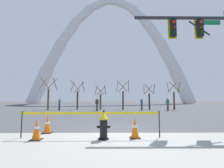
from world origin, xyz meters
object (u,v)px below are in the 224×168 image
object	(u,v)px
traffic_cone_by_hydrant	(135,128)
traffic_cone_mid_sidewalk	(37,129)
pedestrian_standing_center	(168,104)
pedestrian_near_trees	(59,104)
pedestrian_walking_right	(142,104)
fire_hydrant	(104,126)
traffic_signal_gantry	(206,47)
traffic_cone_curb_edge	(48,124)
pedestrian_walking_left	(97,104)
monument_arch	(111,55)

from	to	relation	value
traffic_cone_by_hydrant	traffic_cone_mid_sidewalk	size ratio (longest dim) A/B	1.00
traffic_cone_by_hydrant	traffic_cone_mid_sidewalk	distance (m)	3.37
pedestrian_standing_center	pedestrian_near_trees	world-z (taller)	same
pedestrian_standing_center	pedestrian_walking_right	bearing A→B (deg)	168.77
traffic_cone_by_hydrant	pedestrian_standing_center	size ratio (longest dim) A/B	0.46
fire_hydrant	traffic_cone_mid_sidewalk	distance (m)	2.26
traffic_cone_by_hydrant	traffic_signal_gantry	size ratio (longest dim) A/B	0.12
traffic_cone_mid_sidewalk	pedestrian_standing_center	xyz separation A→B (m)	(9.57, 14.51, 0.46)
traffic_cone_mid_sidewalk	pedestrian_walking_right	world-z (taller)	pedestrian_walking_right
traffic_cone_by_hydrant	pedestrian_standing_center	xyz separation A→B (m)	(6.21, 14.28, 0.46)
traffic_cone_curb_edge	pedestrian_near_trees	world-z (taller)	pedestrian_near_trees
traffic_signal_gantry	pedestrian_walking_left	size ratio (longest dim) A/B	3.77
traffic_signal_gantry	monument_arch	distance (m)	48.49
pedestrian_walking_left	pedestrian_near_trees	distance (m)	5.22
fire_hydrant	traffic_cone_curb_edge	world-z (taller)	fire_hydrant
pedestrian_standing_center	traffic_cone_mid_sidewalk	bearing A→B (deg)	-123.41
traffic_cone_curb_edge	pedestrian_near_trees	bearing A→B (deg)	105.56
monument_arch	pedestrian_near_trees	bearing A→B (deg)	-101.53
traffic_cone_curb_edge	pedestrian_walking_left	bearing A→B (deg)	85.73
monument_arch	pedestrian_walking_right	bearing A→B (deg)	-83.75
traffic_cone_mid_sidewalk	monument_arch	xyz separation A→B (m)	(2.76, 49.03, 16.28)
pedestrian_walking_right	monument_arch	bearing A→B (deg)	96.25
monument_arch	fire_hydrant	bearing A→B (deg)	-90.58
traffic_cone_by_hydrant	pedestrian_walking_left	size ratio (longest dim) A/B	0.46
traffic_cone_mid_sidewalk	pedestrian_walking_right	size ratio (longest dim) A/B	0.46
traffic_cone_by_hydrant	pedestrian_near_trees	xyz separation A→B (m)	(-7.44, 15.31, 0.46)
traffic_cone_by_hydrant	pedestrian_walking_left	world-z (taller)	pedestrian_walking_left
fire_hydrant	traffic_signal_gantry	world-z (taller)	traffic_signal_gantry
traffic_cone_curb_edge	monument_arch	bearing A→B (deg)	86.63
traffic_signal_gantry	fire_hydrant	bearing A→B (deg)	-155.34
fire_hydrant	traffic_cone_by_hydrant	bearing A→B (deg)	7.88
traffic_cone_mid_sidewalk	pedestrian_walking_right	bearing A→B (deg)	66.84
monument_arch	pedestrian_walking_left	size ratio (longest dim) A/B	35.04
traffic_cone_by_hydrant	pedestrian_walking_left	xyz separation A→B (m)	(-2.47, 13.73, 0.46)
fire_hydrant	monument_arch	xyz separation A→B (m)	(0.50, 48.96, 16.17)
traffic_cone_curb_edge	traffic_signal_gantry	size ratio (longest dim) A/B	0.12
pedestrian_near_trees	traffic_cone_curb_edge	bearing A→B (deg)	-74.44
traffic_cone_mid_sidewalk	pedestrian_walking_left	distance (m)	13.99
pedestrian_walking_right	pedestrian_near_trees	bearing A→B (deg)	177.74
fire_hydrant	pedestrian_near_trees	world-z (taller)	pedestrian_near_trees
pedestrian_walking_right	pedestrian_near_trees	world-z (taller)	same
traffic_cone_by_hydrant	traffic_signal_gantry	bearing A→B (deg)	28.64
traffic_cone_curb_edge	monument_arch	xyz separation A→B (m)	(2.82, 47.90, 16.28)
pedestrian_walking_left	pedestrian_standing_center	bearing A→B (deg)	3.66
traffic_cone_by_hydrant	monument_arch	xyz separation A→B (m)	(-0.60, 48.81, 16.28)
traffic_cone_curb_edge	pedestrian_near_trees	distance (m)	14.96
fire_hydrant	pedestrian_walking_right	world-z (taller)	pedestrian_walking_right
traffic_cone_curb_edge	pedestrian_standing_center	world-z (taller)	pedestrian_standing_center
traffic_cone_by_hydrant	pedestrian_near_trees	distance (m)	17.03
pedestrian_standing_center	traffic_cone_curb_edge	bearing A→B (deg)	-125.77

